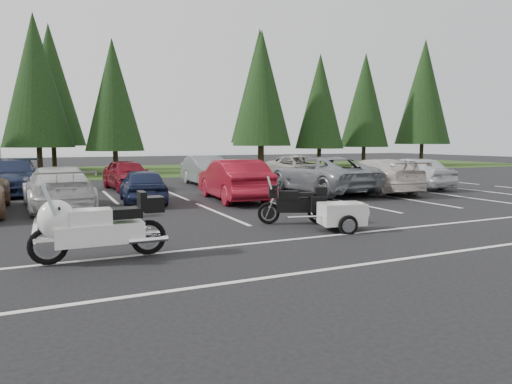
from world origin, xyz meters
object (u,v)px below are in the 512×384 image
Objects in this scene: car_far_2 at (128,174)px; adventure_motorcycle at (294,200)px; car_far_3 at (207,171)px; car_far_4 at (300,169)px; car_near_8 at (411,172)px; car_near_7 at (375,176)px; car_far_1 at (13,177)px; car_near_6 at (322,175)px; car_near_4 at (143,185)px; car_near_5 at (234,180)px; cargo_trailer at (342,217)px; car_near_3 at (58,187)px; touring_motorcycle at (100,220)px.

car_far_2 is 1.92× the size of adventure_motorcycle.
car_far_4 is (5.63, -0.19, -0.02)m from car_far_3.
car_far_4 is at bearing -59.80° from car_near_8.
car_far_1 is (-15.02, 6.27, -0.00)m from car_near_7.
car_far_3 is (-8.82, 5.65, -0.03)m from car_near_8.
car_far_1 is at bearing -23.93° from car_near_6.
car_near_5 reaches higher than car_near_4.
car_near_6 reaches higher than adventure_motorcycle.
adventure_motorcycle reaches higher than cargo_trailer.
car_near_6 is 8.06m from adventure_motorcycle.
car_near_5 is at bearing 3.76° from car_near_7.
car_near_3 is 14.30m from car_far_4.
car_far_2 is at bearing -1.45° from car_far_1.
car_near_5 is 9.12m from car_far_4.
car_near_5 is 9.88m from car_near_8.
car_far_4 is at bearing -111.40° from car_near_6.
car_near_6 is 13.81m from car_far_1.
car_near_5 is 0.93× the size of car_far_1.
car_near_6 is 3.68× the size of cargo_trailer.
car_near_8 is 2.90× the size of cargo_trailer.
car_near_6 is 1.38× the size of car_far_2.
car_near_4 is 11.51m from car_far_4.
touring_motorcycle is at bearing 89.94° from car_near_3.
car_near_6 is at bearing -15.33° from car_near_7.
car_near_8 reaches higher than touring_motorcycle.
car_near_3 reaches higher than car_near_4.
car_far_1 is at bearing -18.00° from car_near_7.
car_near_8 reaches higher than car_far_1.
car_near_4 is at bearing -178.45° from car_near_3.
car_near_4 is 0.83× the size of car_far_3.
car_near_4 is 2.40× the size of cargo_trailer.
cargo_trailer is (-4.35, -7.72, -0.45)m from car_near_6.
cargo_trailer is at bearing 50.51° from car_near_7.
car_near_5 is 3.04× the size of cargo_trailer.
car_far_3 is at bearing -145.29° from car_near_3.
car_near_7 is (10.34, -0.80, 0.11)m from car_near_4.
car_near_3 is at bearing 157.40° from adventure_motorcycle.
touring_motorcycle reaches higher than car_near_4.
adventure_motorcycle is (-5.00, -6.32, -0.15)m from car_near_6.
car_near_4 is 0.79× the size of car_near_5.
car_near_6 is (8.02, 0.05, 0.16)m from car_near_4.
touring_motorcycle is (-12.71, -7.32, 0.02)m from car_near_7.
car_near_7 is at bearing -89.71° from car_far_4.
touring_motorcycle reaches higher than car_far_1.
car_near_5 is at bearing 172.16° from car_near_3.
car_far_3 is at bearing -95.34° from car_near_5.
car_far_3 is at bearing -43.35° from car_near_7.
car_near_3 is 1.31× the size of car_near_4.
touring_motorcycle is (2.32, -13.59, 0.03)m from car_far_1.
touring_motorcycle reaches higher than car_far_2.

